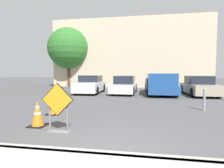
# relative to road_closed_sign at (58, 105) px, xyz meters

# --- Properties ---
(ground_plane) EXTENTS (96.00, 96.00, 0.00)m
(ground_plane) POSITION_rel_road_closed_sign_xyz_m (1.56, 8.71, -0.77)
(ground_plane) COLOR #4C4C4F
(curb_lip) EXTENTS (26.81, 0.20, 0.14)m
(curb_lip) POSITION_rel_road_closed_sign_xyz_m (1.56, -1.29, -0.70)
(curb_lip) COLOR #999993
(curb_lip) RESTS_ON ground_plane
(road_closed_sign) EXTENTS (0.91, 0.20, 1.38)m
(road_closed_sign) POSITION_rel_road_closed_sign_xyz_m (0.00, 0.00, 0.00)
(road_closed_sign) COLOR black
(road_closed_sign) RESTS_ON ground_plane
(traffic_cone_nearest) EXTENTS (0.50, 0.50, 0.80)m
(traffic_cone_nearest) POSITION_rel_road_closed_sign_xyz_m (-0.90, 0.45, -0.38)
(traffic_cone_nearest) COLOR black
(traffic_cone_nearest) RESTS_ON ground_plane
(traffic_cone_second) EXTENTS (0.44, 0.44, 0.67)m
(traffic_cone_second) POSITION_rel_road_closed_sign_xyz_m (-1.21, 1.95, -0.44)
(traffic_cone_second) COLOR black
(traffic_cone_second) RESTS_ON ground_plane
(parked_car_nearest) EXTENTS (1.85, 4.06, 1.45)m
(parked_car_nearest) POSITION_rel_road_closed_sign_xyz_m (-1.78, 9.40, -0.09)
(parked_car_nearest) COLOR silver
(parked_car_nearest) RESTS_ON ground_plane
(parked_car_second) EXTENTS (1.95, 4.46, 1.42)m
(parked_car_second) POSITION_rel_road_closed_sign_xyz_m (0.99, 9.68, -0.12)
(parked_car_second) COLOR silver
(parked_car_second) RESTS_ON ground_plane
(pickup_truck) EXTENTS (2.16, 5.38, 1.61)m
(pickup_truck) POSITION_rel_road_closed_sign_xyz_m (3.76, 9.36, -0.04)
(pickup_truck) COLOR navy
(pickup_truck) RESTS_ON ground_plane
(parked_car_third) EXTENTS (1.89, 4.25, 1.44)m
(parked_car_third) POSITION_rel_road_closed_sign_xyz_m (6.53, 9.30, -0.11)
(parked_car_third) COLOR #A39984
(parked_car_third) RESTS_ON ground_plane
(bollard_nearest) EXTENTS (0.12, 0.12, 0.99)m
(bollard_nearest) POSITION_rel_road_closed_sign_xyz_m (5.00, 3.62, -0.25)
(bollard_nearest) COLOR gray
(bollard_nearest) RESTS_ON ground_plane
(building_facade_backdrop) EXTENTS (18.18, 5.00, 7.92)m
(building_facade_backdrop) POSITION_rel_road_closed_sign_xyz_m (0.94, 17.84, 3.19)
(building_facade_backdrop) COLOR beige
(building_facade_backdrop) RESTS_ON ground_plane
(street_tree_behind_lot) EXTENTS (4.75, 4.75, 6.94)m
(street_tree_behind_lot) POSITION_rel_road_closed_sign_xyz_m (-6.16, 15.24, 3.79)
(street_tree_behind_lot) COLOR #513823
(street_tree_behind_lot) RESTS_ON ground_plane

